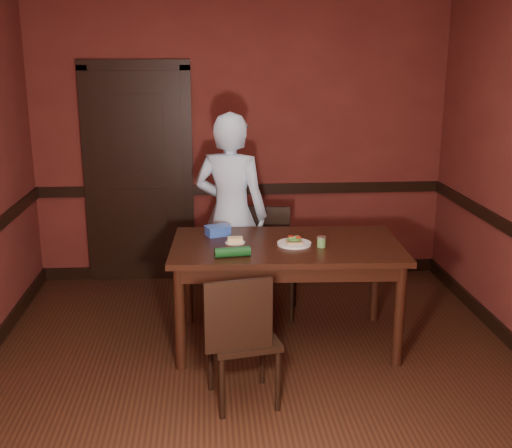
{
  "coord_description": "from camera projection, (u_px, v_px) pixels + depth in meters",
  "views": [
    {
      "loc": [
        -0.33,
        -3.98,
        2.22
      ],
      "look_at": [
        0.0,
        0.35,
        1.05
      ],
      "focal_mm": 45.0,
      "sensor_mm": 36.0,
      "label": 1
    }
  ],
  "objects": [
    {
      "name": "floor",
      "position": [
        260.0,
        383.0,
        4.43
      ],
      "size": [
        4.0,
        4.5,
        0.01
      ],
      "primitive_type": "cube",
      "color": "black",
      "rests_on": "ground"
    },
    {
      "name": "wall_back",
      "position": [
        241.0,
        144.0,
        6.25
      ],
      "size": [
        4.0,
        0.02,
        2.7
      ],
      "primitive_type": "cube",
      "color": "#59201B",
      "rests_on": "ground"
    },
    {
      "name": "wall_front",
      "position": [
        322.0,
        353.0,
        1.92
      ],
      "size": [
        4.0,
        0.02,
        2.7
      ],
      "primitive_type": "cube",
      "color": "#59201B",
      "rests_on": "ground"
    },
    {
      "name": "dado_back",
      "position": [
        242.0,
        189.0,
        6.35
      ],
      "size": [
        4.0,
        0.03,
        0.1
      ],
      "primitive_type": "cube",
      "color": "black",
      "rests_on": "ground"
    },
    {
      "name": "baseboard_back",
      "position": [
        242.0,
        269.0,
        6.57
      ],
      "size": [
        4.0,
        0.03,
        0.12
      ],
      "primitive_type": "cube",
      "color": "black",
      "rests_on": "ground"
    },
    {
      "name": "door",
      "position": [
        139.0,
        172.0,
        6.21
      ],
      "size": [
        1.05,
        0.07,
        2.2
      ],
      "color": "black",
      "rests_on": "ground"
    },
    {
      "name": "dining_table",
      "position": [
        286.0,
        294.0,
        4.97
      ],
      "size": [
        1.78,
        1.05,
        0.81
      ],
      "primitive_type": "cube",
      "rotation": [
        0.0,
        0.0,
        -0.04
      ],
      "color": "black",
      "rests_on": "floor"
    },
    {
      "name": "chair_far",
      "position": [
        272.0,
        263.0,
        5.52
      ],
      "size": [
        0.5,
        0.5,
        0.92
      ],
      "primitive_type": null,
      "rotation": [
        0.0,
        0.0,
        -0.2
      ],
      "color": "black",
      "rests_on": "floor"
    },
    {
      "name": "chair_near",
      "position": [
        243.0,
        336.0,
        4.11
      ],
      "size": [
        0.49,
        0.49,
        0.9
      ],
      "primitive_type": null,
      "rotation": [
        0.0,
        0.0,
        3.33
      ],
      "color": "black",
      "rests_on": "floor"
    },
    {
      "name": "person",
      "position": [
        231.0,
        214.0,
        5.48
      ],
      "size": [
        0.74,
        0.61,
        1.75
      ],
      "primitive_type": "imported",
      "rotation": [
        0.0,
        0.0,
        2.79
      ],
      "color": "#B7D8F2",
      "rests_on": "floor"
    },
    {
      "name": "sandwich_plate",
      "position": [
        294.0,
        242.0,
        4.83
      ],
      "size": [
        0.26,
        0.26,
        0.06
      ],
      "rotation": [
        0.0,
        0.0,
        -0.16
      ],
      "color": "white",
      "rests_on": "dining_table"
    },
    {
      "name": "sauce_jar",
      "position": [
        321.0,
        242.0,
        4.77
      ],
      "size": [
        0.07,
        0.07,
        0.08
      ],
      "rotation": [
        0.0,
        0.0,
        0.38
      ],
      "color": "#598F46",
      "rests_on": "dining_table"
    },
    {
      "name": "cheese_saucer",
      "position": [
        235.0,
        241.0,
        4.86
      ],
      "size": [
        0.15,
        0.15,
        0.05
      ],
      "rotation": [
        0.0,
        0.0,
        -0.01
      ],
      "color": "white",
      "rests_on": "dining_table"
    },
    {
      "name": "food_tub",
      "position": [
        218.0,
        231.0,
        5.06
      ],
      "size": [
        0.22,
        0.19,
        0.08
      ],
      "rotation": [
        0.0,
        0.0,
        0.37
      ],
      "color": "blue",
      "rests_on": "dining_table"
    },
    {
      "name": "wrapped_veg",
      "position": [
        232.0,
        252.0,
        4.54
      ],
      "size": [
        0.26,
        0.1,
        0.07
      ],
      "primitive_type": "cylinder",
      "rotation": [
        0.0,
        1.57,
        0.13
      ],
      "color": "#114017",
      "rests_on": "dining_table"
    }
  ]
}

